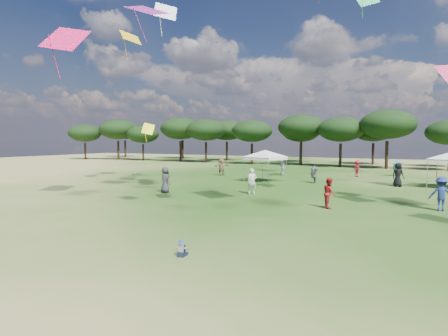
{
  "coord_description": "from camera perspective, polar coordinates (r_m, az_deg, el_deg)",
  "views": [
    {
      "loc": [
        6.55,
        -7.92,
        3.78
      ],
      "look_at": [
        -0.59,
        6.0,
        2.57
      ],
      "focal_mm": 30.0,
      "sensor_mm": 36.0,
      "label": 1
    }
  ],
  "objects": [
    {
      "name": "tree_line",
      "position": [
        55.51,
        22.97,
        5.75
      ],
      "size": [
        108.78,
        17.63,
        7.77
      ],
      "color": "black",
      "rests_on": "ground"
    },
    {
      "name": "toddler",
      "position": [
        12.41,
        -6.44,
        -12.21
      ],
      "size": [
        0.38,
        0.41,
        0.53
      ],
      "rotation": [
        0.0,
        0.0,
        0.17
      ],
      "color": "black",
      "rests_on": "ground"
    },
    {
      "name": "tent_left",
      "position": [
        33.34,
        6.32,
        2.52
      ],
      "size": [
        5.54,
        5.54,
        3.13
      ],
      "rotation": [
        0.0,
        0.0,
        -0.28
      ],
      "color": "gray",
      "rests_on": "ground"
    },
    {
      "name": "ground",
      "position": [
        10.95,
        -12.13,
        -15.88
      ],
      "size": [
        140.0,
        140.0,
        0.0
      ],
      "primitive_type": "plane",
      "color": "#2C5319",
      "rests_on": "ground"
    },
    {
      "name": "festival_crowd",
      "position": [
        32.62,
        17.91,
        -0.93
      ],
      "size": [
        27.02,
        23.15,
        1.92
      ],
      "color": "silver",
      "rests_on": "ground"
    }
  ]
}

